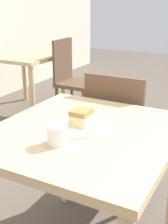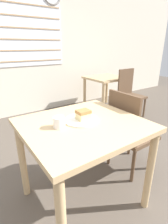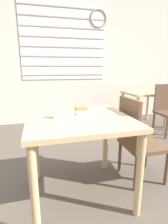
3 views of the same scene
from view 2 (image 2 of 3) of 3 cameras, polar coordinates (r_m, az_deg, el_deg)
name	(u,v)px [view 2 (image 2 of 3)]	position (r m, az deg, el deg)	size (l,w,h in m)	color
dining_table_near	(83,136)	(1.40, -0.26, -7.97)	(0.91, 0.84, 0.78)	tan
dining_table_far	(106,83)	(3.83, 7.08, 9.42)	(0.76, 0.73, 0.71)	tan
chair_near_window	(129,131)	(1.93, 14.48, -6.15)	(0.42, 0.42, 0.91)	brown
chair_far_corner	(129,92)	(3.57, 14.60, 6.31)	(0.42, 0.42, 0.91)	brown
plate	(82,120)	(1.38, -0.75, -2.62)	(0.27, 0.27, 0.01)	white
cake_slice	(83,115)	(1.36, -0.23, -0.93)	(0.10, 0.08, 0.08)	#E5CC89
coffee_mug	(59,122)	(1.27, -8.03, -3.29)	(0.09, 0.08, 0.08)	white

